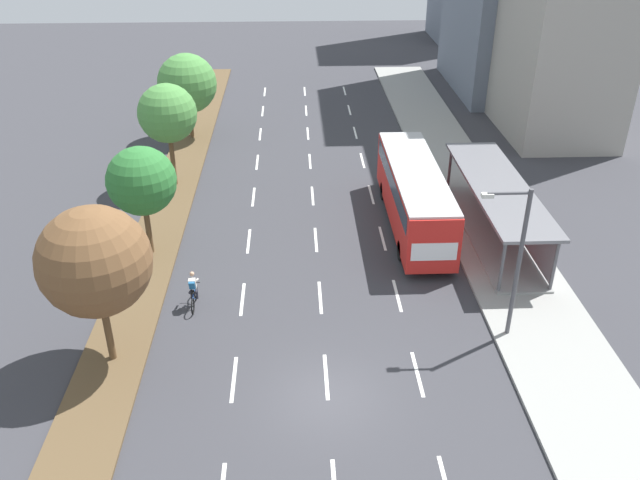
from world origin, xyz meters
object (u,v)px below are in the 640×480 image
object	(u,v)px
median_tree_nearest	(95,262)
median_tree_fourth	(187,84)
bus	(414,191)
streetlight	(516,254)
bus_shelter	(501,205)
median_tree_third	(167,114)
cyclist	(193,291)
median_tree_second	(141,181)

from	to	relation	value
median_tree_nearest	median_tree_fourth	distance (m)	24.86
bus	streetlight	xyz separation A→B (m)	(2.17, -9.76, 1.82)
bus_shelter	median_tree_third	bearing A→B (deg)	157.95
cyclist	streetlight	xyz separation A→B (m)	(12.98, -2.66, 3.10)
median_tree_fourth	streetlight	bearing A→B (deg)	-56.60
cyclist	median_tree_fourth	size ratio (longest dim) A/B	0.31
cyclist	median_tree_second	size ratio (longest dim) A/B	0.33
median_tree_nearest	median_tree_second	world-z (taller)	median_tree_nearest
cyclist	median_tree_nearest	bearing A→B (deg)	-127.51
streetlight	median_tree_second	bearing A→B (deg)	154.88
median_tree_third	bus	bearing A→B (deg)	-23.44
bus	median_tree_second	distance (m)	13.90
median_tree_second	median_tree_third	bearing A→B (deg)	90.25
median_tree_nearest	bus_shelter	bearing A→B (deg)	27.62
bus	median_tree_nearest	bearing A→B (deg)	-141.78
cyclist	median_tree_nearest	size ratio (longest dim) A/B	0.28
bus_shelter	cyclist	xyz separation A→B (m)	(-15.09, -5.76, -1.08)
bus_shelter	cyclist	size ratio (longest dim) A/B	6.47
bus	median_tree_nearest	size ratio (longest dim) A/B	1.75
median_tree_nearest	median_tree_third	distance (m)	16.57
bus	cyclist	xyz separation A→B (m)	(-10.81, -7.10, -1.28)
bus_shelter	streetlight	world-z (taller)	streetlight
cyclist	streetlight	size ratio (longest dim) A/B	0.28
cyclist	median_tree_nearest	distance (m)	5.84
streetlight	bus_shelter	bearing A→B (deg)	75.92
median_tree_second	median_tree_fourth	bearing A→B (deg)	90.21
cyclist	median_tree_nearest	world-z (taller)	median_tree_nearest
cyclist	median_tree_second	xyz separation A→B (m)	(-2.74, 4.71, 3.19)
median_tree_nearest	median_tree_second	distance (m)	8.30
bus_shelter	median_tree_second	xyz separation A→B (m)	(-17.83, -1.05, 2.11)
bus_shelter	cyclist	distance (m)	16.19
bus	median_tree_third	size ratio (longest dim) A/B	1.83
bus_shelter	median_tree_fourth	xyz separation A→B (m)	(-17.90, 15.52, 2.11)
median_tree_nearest	streetlight	world-z (taller)	streetlight
bus_shelter	median_tree_nearest	size ratio (longest dim) A/B	1.82
median_tree_fourth	bus_shelter	bearing A→B (deg)	-40.94
median_tree_third	streetlight	xyz separation A→B (m)	(15.76, -15.66, -0.67)
streetlight	bus	bearing A→B (deg)	102.52
bus_shelter	bus	xyz separation A→B (m)	(-4.28, 1.34, 0.20)
bus_shelter	cyclist	bearing A→B (deg)	-159.12
bus	streetlight	distance (m)	10.17
cyclist	bus	bearing A→B (deg)	33.29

